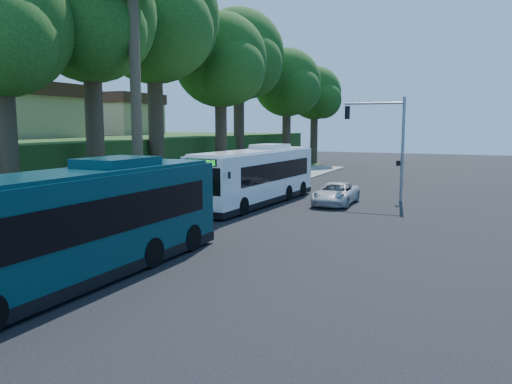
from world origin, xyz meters
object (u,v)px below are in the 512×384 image
at_px(bus_shelter, 138,188).
at_px(teal_bus, 77,223).
at_px(pickup, 336,194).
at_px(white_bus, 257,175).

bearing_deg(bus_shelter, teal_bus, -64.08).
bearing_deg(bus_shelter, pickup, 50.01).
bearing_deg(bus_shelter, white_bus, 66.85).
height_order(teal_bus, pickup, teal_bus).
bearing_deg(teal_bus, pickup, 80.42).
distance_m(bus_shelter, teal_bus, 10.36).
bearing_deg(pickup, bus_shelter, -130.54).
bearing_deg(white_bus, bus_shelter, -109.32).
height_order(bus_shelter, teal_bus, teal_bus).
xyz_separation_m(bus_shelter, teal_bus, (4.53, -9.31, 0.14)).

